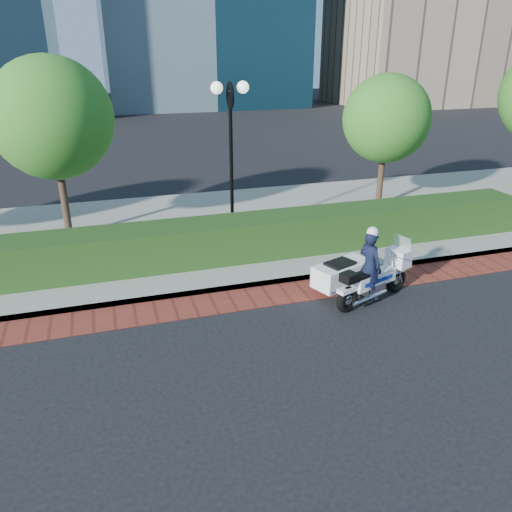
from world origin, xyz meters
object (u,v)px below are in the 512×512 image
object	(u,v)px
tree_b	(52,118)
police_motorcycle	(360,272)
tree_c	(386,119)
lamppost	(231,136)

from	to	relation	value
tree_b	police_motorcycle	distance (m)	8.88
tree_c	police_motorcycle	xyz separation A→B (m)	(-3.77, -5.65, -2.44)
tree_b	lamppost	bearing A→B (deg)	-16.11
tree_b	police_motorcycle	world-z (taller)	tree_b
police_motorcycle	tree_b	bearing A→B (deg)	117.70
tree_c	police_motorcycle	world-z (taller)	tree_c
lamppost	tree_c	bearing A→B (deg)	13.30
lamppost	tree_c	size ratio (longest dim) A/B	0.98
police_motorcycle	tree_c	bearing A→B (deg)	36.21
lamppost	police_motorcycle	bearing A→B (deg)	-68.32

